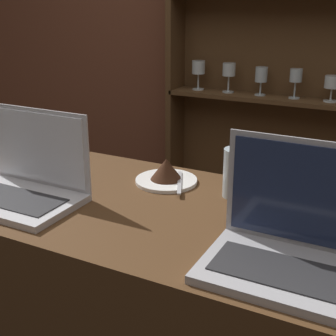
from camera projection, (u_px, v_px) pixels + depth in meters
The scene contains 6 objects.
back_wall at pixel (303, 24), 2.15m from camera, with size 7.00×0.06×2.70m.
back_shelf at pixel (295, 107), 2.21m from camera, with size 1.25×0.18×1.84m.
laptop_near at pixel (23, 180), 1.24m from camera, with size 0.34×0.22×0.23m.
laptop_far at pixel (294, 242), 0.91m from camera, with size 0.33×0.22×0.25m.
cake_plate at pixel (166, 174), 1.36m from camera, with size 0.18×0.18×0.07m.
water_glass at pixel (236, 173), 1.25m from camera, with size 0.07×0.07×0.17m.
Camera 1 is at (0.49, -0.66, 1.46)m, focal length 50.00 mm.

